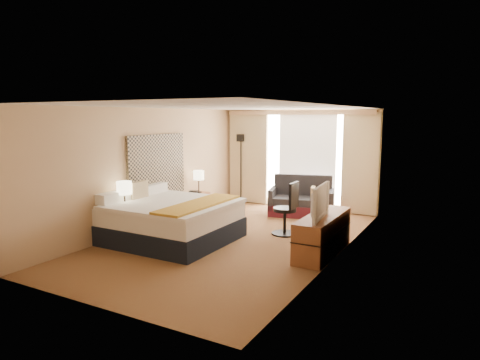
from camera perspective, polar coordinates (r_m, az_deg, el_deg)
The scene contains 21 objects.
floor at distance 8.58m, azimuth -0.88°, elevation -7.89°, with size 4.20×7.00×0.02m, color #532117.
ceiling at distance 8.24m, azimuth -0.92°, elevation 9.73°, with size 4.20×7.00×0.02m, color silver.
wall_back at distance 11.46m, azimuth 7.86°, elevation 2.79°, with size 4.20×0.02×2.60m, color tan.
wall_front at distance 5.60m, azimuth -19.06°, elevation -3.52°, with size 4.20×0.02×2.60m, color tan.
wall_left at distance 9.52m, azimuth -11.92°, elevation 1.54°, with size 0.02×7.00×2.60m, color tan.
wall_right at distance 7.50m, azimuth 13.16°, elevation -0.33°, with size 0.02×7.00×2.60m, color tan.
headboard at distance 9.65m, azimuth -10.97°, elevation 1.54°, with size 0.06×1.85×1.50m, color black.
nightstand_left at distance 8.80m, azimuth -15.07°, elevation -5.93°, with size 0.45×0.52×0.55m, color brown.
nightstand_right at distance 10.68m, azimuth -5.72°, elevation -3.15°, with size 0.45×0.52×0.55m, color brown.
media_dresser at distance 7.77m, azimuth 10.99°, elevation -7.12°, with size 0.50×1.80×0.70m, color brown.
window at distance 11.34m, azimuth 8.98°, elevation 2.81°, with size 2.30×0.02×2.30m, color white.
curtains at distance 11.35m, azimuth 7.65°, elevation 3.29°, with size 4.12×0.19×2.56m.
bed at distance 8.54m, azimuth -9.30°, elevation -5.27°, with size 2.29×2.09×1.11m.
loveseat at distance 10.69m, azimuth 8.26°, elevation -2.94°, with size 1.72×1.21×0.97m.
floor_lamp at distance 11.97m, azimuth 0.11°, elevation 3.42°, with size 0.24×0.24×1.93m.
desk_chair at distance 8.84m, azimuth 6.35°, elevation -4.18°, with size 0.53×0.53×1.10m.
lamp_left at distance 8.62m, azimuth -15.18°, elevation -1.10°, with size 0.29×0.29×0.62m.
lamp_right at distance 10.54m, azimuth -5.54°, elevation 0.58°, with size 0.26×0.26×0.55m.
tissue_box at distance 8.65m, azimuth -15.53°, elevation -3.96°, with size 0.11×0.11×0.11m, color #859ECE.
telephone at distance 10.50m, azimuth -6.24°, elevation -1.63°, with size 0.19×0.15×0.07m, color black.
television at distance 7.34m, azimuth 9.98°, elevation -2.86°, with size 1.01×0.13×0.58m, color black.
Camera 1 is at (4.10, -7.14, 2.42)m, focal length 32.00 mm.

